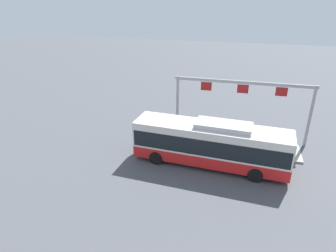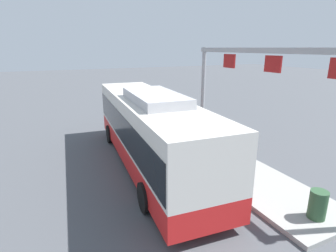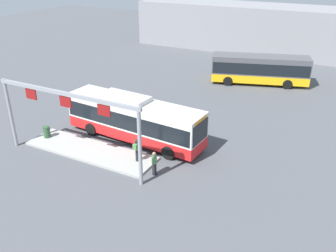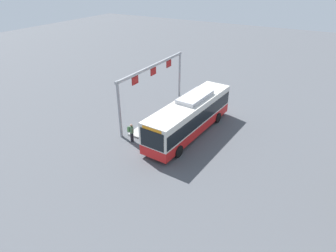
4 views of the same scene
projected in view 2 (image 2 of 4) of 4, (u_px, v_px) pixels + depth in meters
ground_plane at (150, 165)px, 12.28m from camera, size 120.00×120.00×0.00m
platform_curb at (231, 167)px, 11.94m from camera, size 10.00×2.80×0.16m
bus_main at (149, 127)px, 11.77m from camera, size 11.30×3.29×3.46m
person_boarding at (185, 125)px, 14.93m from camera, size 0.35×0.53×1.67m
person_waiting_near at (183, 119)px, 16.81m from camera, size 0.54×0.61×1.67m
platform_sign_gantry at (271, 79)px, 11.57m from camera, size 11.29×0.24×5.20m
trash_bin at (318, 205)px, 8.10m from camera, size 0.52×0.52×0.90m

